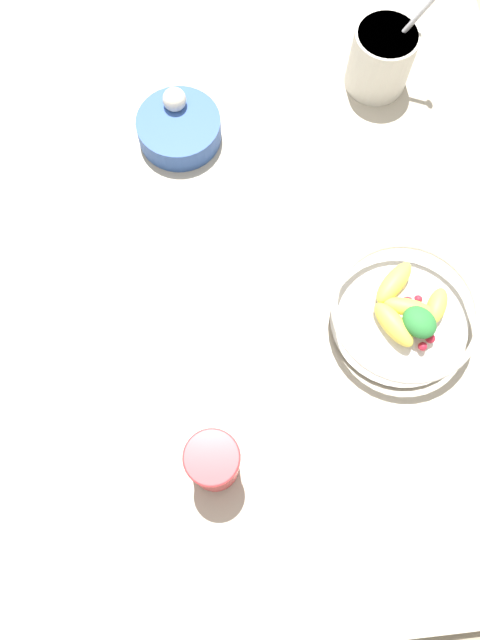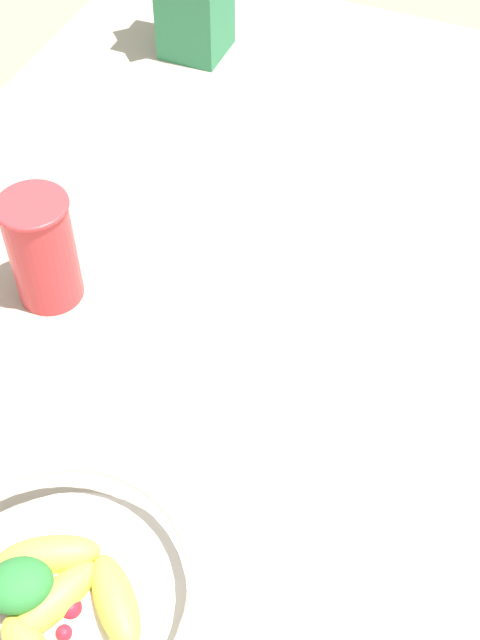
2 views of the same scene
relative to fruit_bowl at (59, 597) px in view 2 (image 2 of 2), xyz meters
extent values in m
plane|color=gray|center=(0.34, -0.18, -0.08)|extent=(6.00, 6.00, 0.00)
cube|color=#B2A893|center=(0.34, -0.18, -0.06)|extent=(1.20, 1.20, 0.05)
cylinder|color=silver|center=(0.00, 0.00, -0.03)|extent=(0.11, 0.11, 0.01)
cone|color=silver|center=(0.00, 0.00, 0.00)|extent=(0.20, 0.20, 0.04)
torus|color=silver|center=(0.00, 0.00, 0.02)|extent=(0.21, 0.21, 0.01)
ellipsoid|color=#EFD64C|center=(0.02, 0.02, 0.01)|extent=(0.06, 0.08, 0.03)
ellipsoid|color=#EFD64C|center=(-0.01, 0.00, 0.01)|extent=(0.08, 0.05, 0.03)
ellipsoid|color=#EFD64C|center=(0.01, -0.04, 0.01)|extent=(0.08, 0.08, 0.03)
cylinder|color=orange|center=(0.00, 0.00, 0.00)|extent=(0.04, 0.02, 0.01)
sphere|color=red|center=(-0.01, 0.01, 0.01)|extent=(0.02, 0.02, 0.02)
sphere|color=red|center=(-0.01, -0.01, 0.01)|extent=(0.02, 0.02, 0.02)
sphere|color=red|center=(-0.02, -0.02, 0.00)|extent=(0.01, 0.01, 0.01)
ellipsoid|color=#2D7F38|center=(-0.01, 0.02, 0.02)|extent=(0.06, 0.07, 0.03)
cylinder|color=#DB383D|center=(0.29, 0.18, 0.03)|extent=(0.07, 0.07, 0.12)
torus|color=#DB383D|center=(0.29, 0.18, 0.08)|extent=(0.07, 0.07, 0.01)
camera|label=1|loc=(0.27, 0.27, 0.84)|focal=35.00mm
camera|label=2|loc=(-0.20, -0.23, 0.64)|focal=50.00mm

